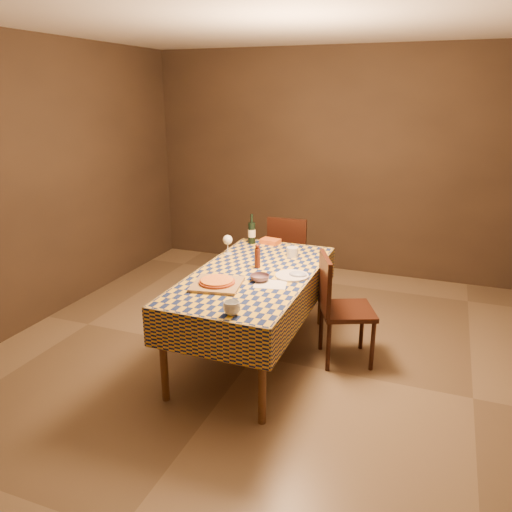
% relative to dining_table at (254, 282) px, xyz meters
% --- Properties ---
extents(room, '(5.00, 5.10, 2.70)m').
position_rel_dining_table_xyz_m(room, '(0.00, 0.00, 0.66)').
color(room, brown).
rests_on(room, ground).
extents(dining_table, '(0.94, 1.84, 0.77)m').
position_rel_dining_table_xyz_m(dining_table, '(0.00, 0.00, 0.00)').
color(dining_table, brown).
rests_on(dining_table, ground).
extents(cutting_board, '(0.42, 0.42, 0.02)m').
position_rel_dining_table_xyz_m(cutting_board, '(-0.16, -0.36, 0.09)').
color(cutting_board, '#9D7949').
rests_on(cutting_board, dining_table).
extents(pizza, '(0.28, 0.28, 0.03)m').
position_rel_dining_table_xyz_m(pizza, '(-0.16, -0.36, 0.11)').
color(pizza, '#A03E1A').
rests_on(pizza, cutting_board).
extents(pepper_mill, '(0.06, 0.06, 0.20)m').
position_rel_dining_table_xyz_m(pepper_mill, '(-0.02, 0.13, 0.17)').
color(pepper_mill, '#4D1C12').
rests_on(pepper_mill, dining_table).
extents(bowl, '(0.20, 0.20, 0.05)m').
position_rel_dining_table_xyz_m(bowl, '(0.11, -0.15, 0.10)').
color(bowl, '#5F4550').
rests_on(bowl, dining_table).
extents(wine_glass, '(0.09, 0.09, 0.18)m').
position_rel_dining_table_xyz_m(wine_glass, '(-0.41, 0.39, 0.20)').
color(wine_glass, white).
rests_on(wine_glass, dining_table).
extents(wine_bottle, '(0.09, 0.09, 0.29)m').
position_rel_dining_table_xyz_m(wine_bottle, '(-0.32, 0.78, 0.19)').
color(wine_bottle, black).
rests_on(wine_bottle, dining_table).
extents(deli_tub, '(0.13, 0.13, 0.09)m').
position_rel_dining_table_xyz_m(deli_tub, '(0.17, 0.52, 0.12)').
color(deli_tub, silver).
rests_on(deli_tub, dining_table).
extents(takeout_container, '(0.20, 0.15, 0.05)m').
position_rel_dining_table_xyz_m(takeout_container, '(-0.15, 0.84, 0.10)').
color(takeout_container, '#D35D1B').
rests_on(takeout_container, dining_table).
extents(white_plate, '(0.35, 0.35, 0.02)m').
position_rel_dining_table_xyz_m(white_plate, '(0.32, 0.03, 0.08)').
color(white_plate, white).
rests_on(white_plate, dining_table).
extents(tumbler, '(0.13, 0.13, 0.09)m').
position_rel_dining_table_xyz_m(tumbler, '(0.15, -0.80, 0.12)').
color(tumbler, silver).
rests_on(tumbler, dining_table).
extents(flour_patch, '(0.28, 0.23, 0.00)m').
position_rel_dining_table_xyz_m(flour_patch, '(0.21, -0.20, 0.08)').
color(flour_patch, white).
rests_on(flour_patch, dining_table).
extents(flour_bag, '(0.17, 0.15, 0.04)m').
position_rel_dining_table_xyz_m(flour_bag, '(0.36, 0.04, 0.10)').
color(flour_bag, '#A1AECF').
rests_on(flour_bag, dining_table).
extents(chair_far, '(0.44, 0.44, 0.93)m').
position_rel_dining_table_xyz_m(chair_far, '(-0.12, 1.36, -0.17)').
color(chair_far, black).
rests_on(chair_far, ground).
extents(chair_right, '(0.56, 0.55, 0.93)m').
position_rel_dining_table_xyz_m(chair_right, '(0.66, 0.20, -0.17)').
color(chair_right, black).
rests_on(chair_right, ground).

